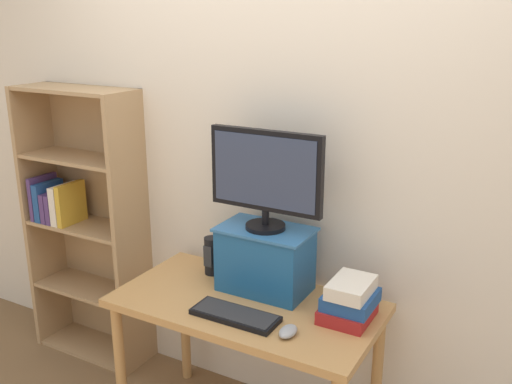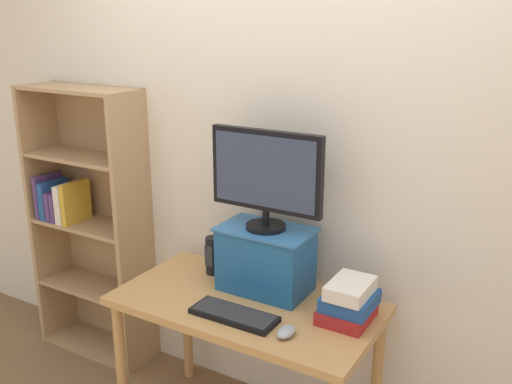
{
  "view_description": "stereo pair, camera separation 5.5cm",
  "coord_description": "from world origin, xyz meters",
  "px_view_note": "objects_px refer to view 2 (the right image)",
  "views": [
    {
      "loc": [
        1.14,
        -1.95,
        1.93
      ],
      "look_at": [
        0.02,
        0.06,
        1.22
      ],
      "focal_mm": 40.0,
      "sensor_mm": 36.0,
      "label": 1
    },
    {
      "loc": [
        1.19,
        -1.92,
        1.93
      ],
      "look_at": [
        0.02,
        0.06,
        1.22
      ],
      "focal_mm": 40.0,
      "sensor_mm": 36.0,
      "label": 2
    }
  ],
  "objects_px": {
    "riser_box": "(266,258)",
    "keyboard": "(234,315)",
    "computer_mouse": "(286,332)",
    "book_stack": "(349,302)",
    "desk_speaker": "(213,255)",
    "desk": "(246,320)",
    "computer_monitor": "(266,176)",
    "bookshelf_unit": "(89,220)"
  },
  "relations": [
    {
      "from": "keyboard",
      "to": "riser_box",
      "type": "bearing_deg",
      "value": 92.75
    },
    {
      "from": "book_stack",
      "to": "bookshelf_unit",
      "type": "bearing_deg",
      "value": 174.45
    },
    {
      "from": "keyboard",
      "to": "desk_speaker",
      "type": "height_order",
      "value": "desk_speaker"
    },
    {
      "from": "desk",
      "to": "bookshelf_unit",
      "type": "distance_m",
      "value": 1.24
    },
    {
      "from": "bookshelf_unit",
      "to": "desk_speaker",
      "type": "distance_m",
      "value": 0.92
    },
    {
      "from": "computer_mouse",
      "to": "desk_speaker",
      "type": "height_order",
      "value": "desk_speaker"
    },
    {
      "from": "desk",
      "to": "desk_speaker",
      "type": "distance_m",
      "value": 0.38
    },
    {
      "from": "keyboard",
      "to": "desk_speaker",
      "type": "xyz_separation_m",
      "value": [
        -0.32,
        0.31,
        0.08
      ]
    },
    {
      "from": "keyboard",
      "to": "book_stack",
      "type": "bearing_deg",
      "value": 28.52
    },
    {
      "from": "desk",
      "to": "computer_monitor",
      "type": "distance_m",
      "value": 0.66
    },
    {
      "from": "keyboard",
      "to": "desk_speaker",
      "type": "bearing_deg",
      "value": 135.67
    },
    {
      "from": "keyboard",
      "to": "bookshelf_unit",
      "type": "bearing_deg",
      "value": 162.65
    },
    {
      "from": "desk",
      "to": "desk_speaker",
      "type": "xyz_separation_m",
      "value": [
        -0.29,
        0.17,
        0.19
      ]
    },
    {
      "from": "riser_box",
      "to": "keyboard",
      "type": "distance_m",
      "value": 0.32
    },
    {
      "from": "bookshelf_unit",
      "to": "computer_monitor",
      "type": "distance_m",
      "value": 1.31
    },
    {
      "from": "bookshelf_unit",
      "to": "computer_monitor",
      "type": "bearing_deg",
      "value": -4.65
    },
    {
      "from": "computer_monitor",
      "to": "book_stack",
      "type": "height_order",
      "value": "computer_monitor"
    },
    {
      "from": "riser_box",
      "to": "computer_mouse",
      "type": "relative_size",
      "value": 4.05
    },
    {
      "from": "bookshelf_unit",
      "to": "desk_speaker",
      "type": "xyz_separation_m",
      "value": [
        0.92,
        -0.07,
        0.01
      ]
    },
    {
      "from": "riser_box",
      "to": "keyboard",
      "type": "xyz_separation_m",
      "value": [
        0.01,
        -0.29,
        -0.14
      ]
    },
    {
      "from": "desk",
      "to": "keyboard",
      "type": "relative_size",
      "value": 3.13
    },
    {
      "from": "book_stack",
      "to": "desk_speaker",
      "type": "bearing_deg",
      "value": 173.27
    },
    {
      "from": "desk_speaker",
      "to": "bookshelf_unit",
      "type": "bearing_deg",
      "value": 175.41
    },
    {
      "from": "bookshelf_unit",
      "to": "riser_box",
      "type": "relative_size",
      "value": 3.72
    },
    {
      "from": "desk",
      "to": "computer_monitor",
      "type": "height_order",
      "value": "computer_monitor"
    },
    {
      "from": "riser_box",
      "to": "computer_monitor",
      "type": "xyz_separation_m",
      "value": [
        -0.0,
        -0.0,
        0.39
      ]
    },
    {
      "from": "desk_speaker",
      "to": "desk",
      "type": "bearing_deg",
      "value": -30.09
    },
    {
      "from": "keyboard",
      "to": "book_stack",
      "type": "relative_size",
      "value": 1.6
    },
    {
      "from": "riser_box",
      "to": "computer_mouse",
      "type": "bearing_deg",
      "value": -48.8
    },
    {
      "from": "riser_box",
      "to": "keyboard",
      "type": "height_order",
      "value": "riser_box"
    },
    {
      "from": "riser_box",
      "to": "desk_speaker",
      "type": "bearing_deg",
      "value": 175.46
    },
    {
      "from": "book_stack",
      "to": "desk_speaker",
      "type": "relative_size",
      "value": 1.25
    },
    {
      "from": "computer_mouse",
      "to": "book_stack",
      "type": "distance_m",
      "value": 0.3
    },
    {
      "from": "desk",
      "to": "computer_monitor",
      "type": "xyz_separation_m",
      "value": [
        0.02,
        0.14,
        0.64
      ]
    },
    {
      "from": "book_stack",
      "to": "desk",
      "type": "bearing_deg",
      "value": -169.77
    },
    {
      "from": "bookshelf_unit",
      "to": "riser_box",
      "type": "bearing_deg",
      "value": -4.58
    },
    {
      "from": "desk",
      "to": "computer_mouse",
      "type": "relative_size",
      "value": 11.25
    },
    {
      "from": "bookshelf_unit",
      "to": "keyboard",
      "type": "bearing_deg",
      "value": -17.35
    },
    {
      "from": "computer_mouse",
      "to": "book_stack",
      "type": "relative_size",
      "value": 0.44
    },
    {
      "from": "riser_box",
      "to": "computer_mouse",
      "type": "xyz_separation_m",
      "value": [
        0.27,
        -0.31,
        -0.14
      ]
    },
    {
      "from": "computer_monitor",
      "to": "book_stack",
      "type": "bearing_deg",
      "value": -8.08
    },
    {
      "from": "book_stack",
      "to": "keyboard",
      "type": "bearing_deg",
      "value": -151.48
    }
  ]
}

